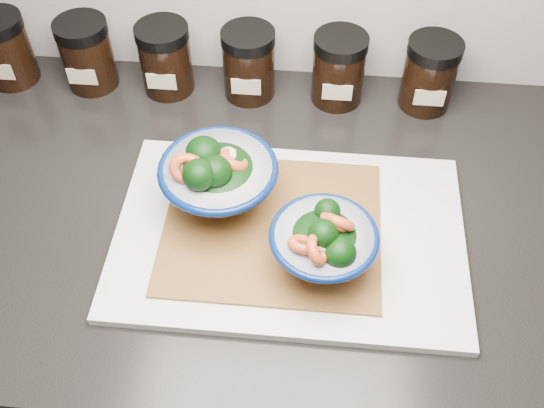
# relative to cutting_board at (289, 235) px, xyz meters

# --- Properties ---
(cabinet) EXTENTS (3.43, 0.58, 0.86)m
(cabinet) POSITION_rel_cutting_board_xyz_m (-0.06, 0.05, -0.48)
(cabinet) COLOR black
(cabinet) RESTS_ON ground
(countertop) EXTENTS (3.50, 0.60, 0.04)m
(countertop) POSITION_rel_cutting_board_xyz_m (-0.06, 0.05, -0.03)
(countertop) COLOR black
(countertop) RESTS_ON cabinet
(cutting_board) EXTENTS (0.45, 0.30, 0.01)m
(cutting_board) POSITION_rel_cutting_board_xyz_m (0.00, 0.00, 0.00)
(cutting_board) COLOR silver
(cutting_board) RESTS_ON countertop
(bamboo_mat) EXTENTS (0.28, 0.24, 0.00)m
(bamboo_mat) POSITION_rel_cutting_board_xyz_m (-0.02, 0.01, 0.01)
(bamboo_mat) COLOR #9B652E
(bamboo_mat) RESTS_ON cutting_board
(bowl_left) EXTENTS (0.15, 0.15, 0.11)m
(bowl_left) POSITION_rel_cutting_board_xyz_m (-0.10, 0.04, 0.06)
(bowl_left) COLOR white
(bowl_left) RESTS_ON bamboo_mat
(bowl_right) EXTENTS (0.13, 0.13, 0.10)m
(bowl_right) POSITION_rel_cutting_board_xyz_m (0.04, -0.05, 0.05)
(bowl_right) COLOR white
(bowl_right) RESTS_ON bamboo_mat
(spice_jar_a) EXTENTS (0.08, 0.08, 0.11)m
(spice_jar_a) POSITION_rel_cutting_board_xyz_m (-0.47, 0.28, 0.05)
(spice_jar_a) COLOR black
(spice_jar_a) RESTS_ON countertop
(spice_jar_b) EXTENTS (0.08, 0.08, 0.11)m
(spice_jar_b) POSITION_rel_cutting_board_xyz_m (-0.34, 0.28, 0.05)
(spice_jar_b) COLOR black
(spice_jar_b) RESTS_ON countertop
(spice_jar_c) EXTENTS (0.08, 0.08, 0.11)m
(spice_jar_c) POSITION_rel_cutting_board_xyz_m (-0.22, 0.28, 0.05)
(spice_jar_c) COLOR black
(spice_jar_c) RESTS_ON countertop
(spice_jar_d) EXTENTS (0.08, 0.08, 0.11)m
(spice_jar_d) POSITION_rel_cutting_board_xyz_m (-0.09, 0.28, 0.05)
(spice_jar_d) COLOR black
(spice_jar_d) RESTS_ON countertop
(spice_jar_e) EXTENTS (0.08, 0.08, 0.11)m
(spice_jar_e) POSITION_rel_cutting_board_xyz_m (0.05, 0.28, 0.05)
(spice_jar_e) COLOR black
(spice_jar_e) RESTS_ON countertop
(spice_jar_f) EXTENTS (0.08, 0.08, 0.11)m
(spice_jar_f) POSITION_rel_cutting_board_xyz_m (0.19, 0.28, 0.05)
(spice_jar_f) COLOR black
(spice_jar_f) RESTS_ON countertop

